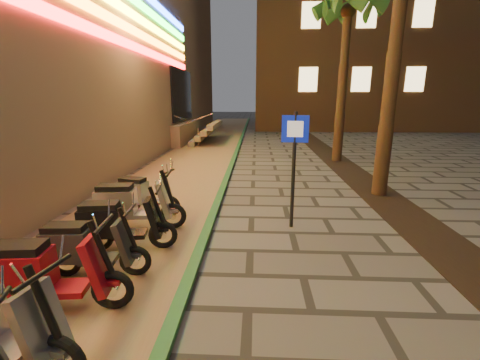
# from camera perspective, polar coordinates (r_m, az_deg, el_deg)

# --- Properties ---
(parking_strip) EXTENTS (3.40, 60.00, 0.01)m
(parking_strip) POSITION_cam_1_polar(r_m,az_deg,el_deg) (12.54, -9.52, 1.95)
(parking_strip) COLOR #8C7251
(parking_strip) RESTS_ON ground
(green_curb) EXTENTS (0.18, 60.00, 0.10)m
(green_curb) POSITION_cam_1_polar(r_m,az_deg,el_deg) (12.28, -1.76, 2.09)
(green_curb) COLOR #25622F
(green_curb) RESTS_ON ground
(planting_strip) EXTENTS (1.20, 40.00, 0.02)m
(planting_strip) POSITION_cam_1_polar(r_m,az_deg,el_deg) (8.24, 28.15, -6.26)
(planting_strip) COLOR black
(planting_strip) RESTS_ON ground
(palm_d) EXTENTS (2.97, 3.02, 7.16)m
(palm_d) POSITION_cam_1_polar(r_m,az_deg,el_deg) (14.76, 18.64, 26.57)
(palm_d) COLOR #472D19
(palm_d) RESTS_ON ground
(pedestrian_sign) EXTENTS (0.53, 0.11, 2.42)m
(pedestrian_sign) POSITION_cam_1_polar(r_m,az_deg,el_deg) (6.58, 9.60, 4.49)
(pedestrian_sign) COLOR black
(pedestrian_sign) RESTS_ON ground
(scooter_6) EXTENTS (1.77, 0.67, 1.24)m
(scooter_6) POSITION_cam_1_polar(r_m,az_deg,el_deg) (4.88, -31.64, -14.00)
(scooter_6) COLOR black
(scooter_6) RESTS_ON ground
(scooter_7) EXTENTS (1.59, 0.56, 1.12)m
(scooter_7) POSITION_cam_1_polar(r_m,az_deg,el_deg) (5.50, -25.98, -10.69)
(scooter_7) COLOR black
(scooter_7) RESTS_ON ground
(scooter_8) EXTENTS (1.69, 0.69, 1.18)m
(scooter_8) POSITION_cam_1_polar(r_m,az_deg,el_deg) (6.15, -21.11, -7.24)
(scooter_8) COLOR black
(scooter_8) RESTS_ON ground
(scooter_9) EXTENTS (1.81, 0.69, 1.27)m
(scooter_9) POSITION_cam_1_polar(r_m,az_deg,el_deg) (6.98, -18.95, -4.12)
(scooter_9) COLOR black
(scooter_9) RESTS_ON ground
(scooter_10) EXTENTS (1.56, 0.74, 1.10)m
(scooter_10) POSITION_cam_1_polar(r_m,az_deg,el_deg) (7.94, -17.00, -2.32)
(scooter_10) COLOR black
(scooter_10) RESTS_ON ground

